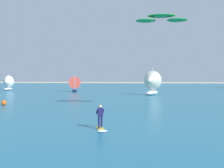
% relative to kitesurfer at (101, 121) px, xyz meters
% --- Properties ---
extents(ocean, '(160.00, 90.00, 0.10)m').
position_rel_kitesurfer_xyz_m(ocean, '(0.97, 32.57, -0.65)').
color(ocean, '#236B89').
rests_on(ocean, ground).
extents(kitesurfer, '(1.02, 2.03, 1.67)m').
position_rel_kitesurfer_xyz_m(kitesurfer, '(0.00, 0.00, 0.00)').
color(kitesurfer, yellow).
rests_on(kitesurfer, ocean).
extents(kite, '(5.39, 2.03, 0.80)m').
position_rel_kitesurfer_xyz_m(kite, '(5.32, 10.14, 8.90)').
color(kite, '#198C3F').
extents(sailboat_anchored_offshore, '(2.68, 3.11, 3.56)m').
position_rel_kitesurfer_xyz_m(sailboat_anchored_offshore, '(-24.04, 38.75, 1.03)').
color(sailboat_anchored_offshore, silver).
rests_on(sailboat_anchored_offshore, ocean).
extents(sailboat_trailing, '(2.65, 3.04, 3.43)m').
position_rel_kitesurfer_xyz_m(sailboat_trailing, '(-8.91, 36.20, 0.97)').
color(sailboat_trailing, navy).
rests_on(sailboat_trailing, ocean).
extents(sailboat_mid_right, '(3.75, 4.21, 4.68)m').
position_rel_kitesurfer_xyz_m(sailboat_mid_right, '(5.77, 28.40, 1.54)').
color(sailboat_mid_right, white).
rests_on(sailboat_mid_right, ocean).
extents(marker_buoy, '(0.63, 0.63, 0.63)m').
position_rel_kitesurfer_xyz_m(marker_buoy, '(-12.80, 12.81, -0.29)').
color(marker_buoy, '#E55919').
rests_on(marker_buoy, ocean).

